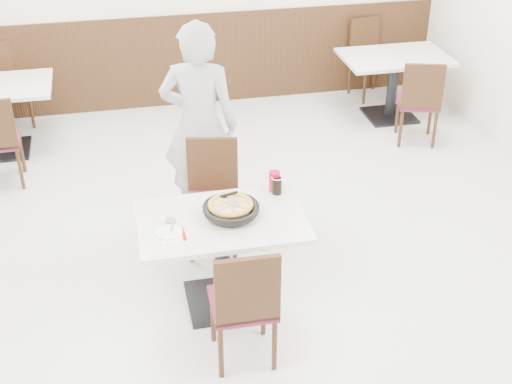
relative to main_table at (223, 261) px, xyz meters
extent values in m
plane|color=#B4B4AF|center=(0.36, 0.38, -0.38)|extent=(7.00, 7.00, 0.00)
cube|color=black|center=(0.36, 3.86, 0.18)|extent=(5.90, 0.03, 1.10)
cylinder|color=black|center=(0.07, 0.04, 0.39)|extent=(0.14, 0.14, 0.04)
cylinder|color=black|center=(0.07, 0.01, 0.42)|extent=(0.42, 0.42, 0.01)
cylinder|color=#B0853E|center=(0.08, 0.05, 0.44)|extent=(0.33, 0.33, 0.02)
cube|color=white|center=(0.09, 0.05, 0.47)|extent=(0.07, 0.09, 0.00)
cube|color=white|center=(-0.36, -0.14, 0.38)|extent=(0.17, 0.17, 0.00)
cylinder|color=white|center=(-0.38, -0.11, 0.38)|extent=(0.21, 0.21, 0.01)
cube|color=white|center=(-0.35, -0.04, 0.39)|extent=(0.06, 0.15, 0.00)
cylinder|color=black|center=(0.47, 0.26, 0.44)|extent=(0.08, 0.08, 0.13)
cylinder|color=#AB0425|center=(0.46, 0.31, 0.45)|extent=(0.09, 0.09, 0.16)
imported|color=#9E9EA3|center=(0.03, 1.24, 0.54)|extent=(0.77, 0.62, 1.83)
camera|label=1|loc=(-0.68, -4.24, 3.11)|focal=50.00mm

